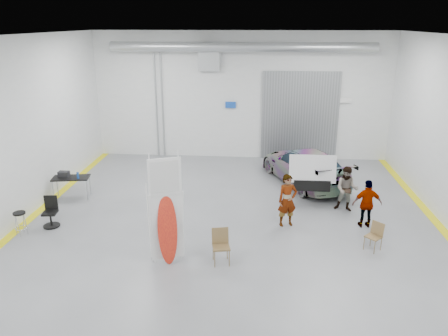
# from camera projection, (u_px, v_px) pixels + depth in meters

# --- Properties ---
(ground) EXTENTS (16.00, 16.00, 0.00)m
(ground) POSITION_uv_depth(u_px,v_px,m) (230.00, 230.00, 14.09)
(ground) COLOR slate
(ground) RESTS_ON ground
(room_shell) EXTENTS (14.02, 16.18, 6.01)m
(room_shell) POSITION_uv_depth(u_px,v_px,m) (242.00, 93.00, 14.87)
(room_shell) COLOR silver
(room_shell) RESTS_ON ground
(sedan_car) EXTENTS (3.81, 5.33, 1.43)m
(sedan_car) POSITION_uv_depth(u_px,v_px,m) (304.00, 166.00, 18.01)
(sedan_car) COLOR white
(sedan_car) RESTS_ON ground
(person_a) EXTENTS (0.74, 0.59, 1.76)m
(person_a) POSITION_uv_depth(u_px,v_px,m) (287.00, 200.00, 14.14)
(person_a) COLOR olive
(person_a) RESTS_ON ground
(person_b) EXTENTS (0.93, 0.80, 1.63)m
(person_b) POSITION_uv_depth(u_px,v_px,m) (347.00, 189.00, 15.28)
(person_b) COLOR slate
(person_b) RESTS_ON ground
(person_c) EXTENTS (0.96, 0.44, 1.62)m
(person_c) POSITION_uv_depth(u_px,v_px,m) (367.00, 204.00, 14.05)
(person_c) COLOR brown
(person_c) RESTS_ON ground
(surfboard_display) EXTENTS (0.86, 0.48, 3.23)m
(surfboard_display) POSITION_uv_depth(u_px,v_px,m) (163.00, 220.00, 11.78)
(surfboard_display) COLOR white
(surfboard_display) RESTS_ON ground
(folding_chair_near) EXTENTS (0.55, 0.57, 0.98)m
(folding_chair_near) POSITION_uv_depth(u_px,v_px,m) (221.00, 253.00, 12.07)
(folding_chair_near) COLOR brown
(folding_chair_near) RESTS_ON ground
(folding_chair_far) EXTENTS (0.56, 0.63, 0.84)m
(folding_chair_far) POSITION_uv_depth(u_px,v_px,m) (373.00, 242.00, 12.78)
(folding_chair_far) COLOR brown
(folding_chair_far) RESTS_ON ground
(shop_stool) EXTENTS (0.39, 0.39, 0.77)m
(shop_stool) POSITION_uv_depth(u_px,v_px,m) (21.00, 224.00, 13.64)
(shop_stool) COLOR black
(shop_stool) RESTS_ON ground
(work_table) EXTENTS (1.43, 0.88, 1.09)m
(work_table) POSITION_uv_depth(u_px,v_px,m) (69.00, 177.00, 16.35)
(work_table) COLOR #969A9F
(work_table) RESTS_ON ground
(office_chair) EXTENTS (0.53, 0.53, 1.00)m
(office_chair) POSITION_uv_depth(u_px,v_px,m) (51.00, 214.00, 14.22)
(office_chair) COLOR black
(office_chair) RESTS_ON ground
(trunk_lid) EXTENTS (1.67, 1.01, 0.04)m
(trunk_lid) POSITION_uv_depth(u_px,v_px,m) (312.00, 166.00, 15.68)
(trunk_lid) COLOR silver
(trunk_lid) RESTS_ON sedan_car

